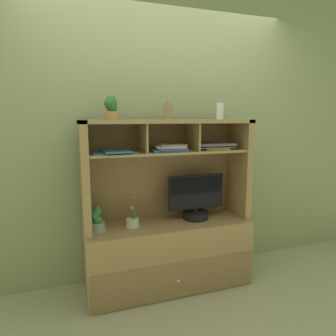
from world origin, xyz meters
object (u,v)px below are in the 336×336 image
Objects in this scene: potted_fern at (96,222)px; magazine_stack_left at (115,152)px; tv_monitor at (196,201)px; magazine_stack_centre at (213,146)px; ceramic_vase at (220,111)px; potted_orchid at (132,222)px; magazine_stack_right at (169,148)px; diffuser_bottle at (168,111)px; media_console at (168,238)px; potted_succulent at (111,108)px.

magazine_stack_left is at bearing -18.85° from potted_fern.
magazine_stack_centre is at bearing 0.75° from tv_monitor.
tv_monitor is 3.68× the size of ceramic_vase.
potted_orchid is 0.73× the size of magazine_stack_left.
ceramic_vase reaches higher than magazine_stack_right.
magazine_stack_right is 2.15× the size of ceramic_vase.
diffuser_bottle is (-0.43, -0.00, 0.30)m from magazine_stack_centre.
media_console is 0.66m from potted_fern.
media_console is at bearing -90.00° from diffuser_bottle.
tv_monitor is 0.61m from potted_orchid.
potted_fern is (-0.30, -0.01, 0.04)m from potted_orchid.
potted_fern is (-0.90, -0.01, -0.09)m from tv_monitor.
ceramic_vase reaches higher than tv_monitor.
potted_fern is at bearing -178.55° from potted_orchid.
potted_fern is at bearing 178.01° from potted_succulent.
potted_fern is 1.10× the size of potted_succulent.
diffuser_bottle is at bearing 175.72° from ceramic_vase.
magazine_stack_centre is (0.89, 0.07, 0.02)m from magazine_stack_left.
diffuser_bottle reaches higher than magazine_stack_right.
magazine_stack_centre is 1.91× the size of potted_succulent.
diffuser_bottle is at bearing 1.18° from potted_fern.
magazine_stack_right is 1.64× the size of potted_succulent.
magazine_stack_centre reaches higher than potted_fern.
diffuser_bottle is at bearing 90.00° from media_console.
potted_succulent is 1.31× the size of ceramic_vase.
magazine_stack_right is at bearing -95.02° from diffuser_bottle.
diffuser_bottle is 0.47m from potted_succulent.
tv_monitor is 0.83m from ceramic_vase.
ceramic_vase is at bearing -1.06° from potted_succulent.
magazine_stack_left is at bearing -175.49° from magazine_stack_centre.
potted_succulent is (-0.47, 0.03, 0.33)m from magazine_stack_right.
magazine_stack_left is (-0.73, -0.07, 0.49)m from tv_monitor.
tv_monitor reaches higher than potted_fern.
tv_monitor is at bearing 0.79° from potted_fern.
potted_succulent reaches higher than potted_orchid.
magazine_stack_right is at bearing -95.48° from media_console.
potted_orchid is 0.79× the size of diffuser_bottle.
potted_orchid is (-0.59, -0.00, -0.13)m from tv_monitor.
magazine_stack_centre is 0.31m from ceramic_vase.
tv_monitor is at bearing 9.41° from magazine_stack_right.
potted_fern is at bearing -179.21° from magazine_stack_centre.
magazine_stack_centre reaches higher than magazine_stack_left.
potted_orchid reaches higher than potted_fern.
potted_succulent is at bearing 178.94° from ceramic_vase.
diffuser_bottle is (0.46, 0.07, 0.32)m from magazine_stack_left.
diffuser_bottle reaches higher than ceramic_vase.
potted_fern is 1.42m from ceramic_vase.
magazine_stack_centre reaches higher than tv_monitor.
media_console is 4.21× the size of magazine_stack_left.
magazine_stack_left is at bearing -177.96° from ceramic_vase.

